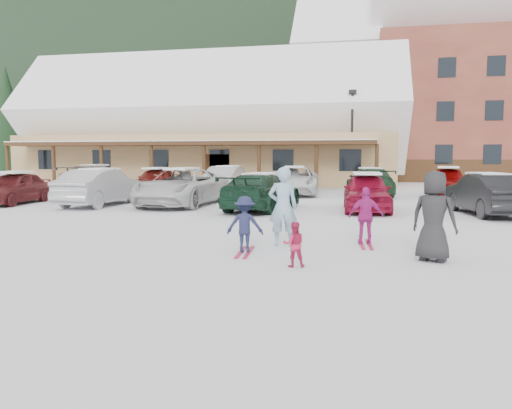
% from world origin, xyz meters
% --- Properties ---
extents(ground, '(160.00, 160.00, 0.00)m').
position_xyz_m(ground, '(0.00, 0.00, 0.00)').
color(ground, silver).
rests_on(ground, ground).
extents(forested_hillside, '(300.00, 70.00, 38.00)m').
position_xyz_m(forested_hillside, '(0.00, 85.00, 19.00)').
color(forested_hillside, black).
rests_on(forested_hillside, ground).
extents(day_lodge, '(29.12, 12.50, 10.38)m').
position_xyz_m(day_lodge, '(-9.00, 27.96, 3.94)').
color(day_lodge, tan).
rests_on(day_lodge, ground).
extents(alpine_hotel, '(31.48, 14.01, 21.48)m').
position_xyz_m(alpine_hotel, '(14.27, 38.00, 8.63)').
color(alpine_hotel, maroon).
rests_on(alpine_hotel, ground).
extents(lamp_post, '(0.50, 0.25, 6.38)m').
position_xyz_m(lamp_post, '(2.07, 23.63, 3.59)').
color(lamp_post, black).
rests_on(lamp_post, ground).
extents(conifer_0, '(4.40, 4.40, 10.20)m').
position_xyz_m(conifer_0, '(-26.00, 30.00, 5.69)').
color(conifer_0, black).
rests_on(conifer_0, ground).
extents(conifer_2, '(5.28, 5.28, 12.24)m').
position_xyz_m(conifer_2, '(-30.00, 42.00, 6.83)').
color(conifer_2, black).
rests_on(conifer_2, ground).
extents(conifer_3, '(3.96, 3.96, 9.18)m').
position_xyz_m(conifer_3, '(6.00, 44.00, 5.12)').
color(conifer_3, black).
rests_on(conifer_3, ground).
extents(adult_skier, '(0.75, 0.58, 1.85)m').
position_xyz_m(adult_skier, '(0.86, 1.39, 0.92)').
color(adult_skier, '#88ABBF').
rests_on(adult_skier, ground).
extents(toddler_red, '(0.48, 0.41, 0.86)m').
position_xyz_m(toddler_red, '(1.40, -0.74, 0.43)').
color(toddler_red, '#B9224B').
rests_on(toddler_red, ground).
extents(child_navy, '(0.83, 0.52, 1.23)m').
position_xyz_m(child_navy, '(0.18, 0.41, 0.62)').
color(child_navy, '#1A1E3E').
rests_on(child_navy, ground).
extents(skis_child_navy, '(0.31, 1.41, 0.03)m').
position_xyz_m(skis_child_navy, '(0.18, 0.41, 0.01)').
color(skis_child_navy, '#A71734').
rests_on(skis_child_navy, ground).
extents(child_magenta, '(0.82, 0.38, 1.37)m').
position_xyz_m(child_magenta, '(2.76, 1.93, 0.68)').
color(child_magenta, '#B42180').
rests_on(child_magenta, ground).
extents(skis_child_magenta, '(0.29, 1.41, 0.03)m').
position_xyz_m(skis_child_magenta, '(2.76, 1.93, 0.01)').
color(skis_child_magenta, '#A71734').
rests_on(skis_child_magenta, ground).
extents(bystander_dark, '(1.05, 0.89, 1.82)m').
position_xyz_m(bystander_dark, '(4.05, 0.31, 0.91)').
color(bystander_dark, '#242426').
rests_on(bystander_dark, ground).
extents(parked_car_0, '(1.95, 4.22, 1.40)m').
position_xyz_m(parked_car_0, '(-12.17, 9.13, 0.70)').
color(parked_car_0, maroon).
rests_on(parked_car_0, ground).
extents(parked_car_1, '(1.87, 4.77, 1.55)m').
position_xyz_m(parked_car_1, '(-8.10, 9.22, 0.77)').
color(parked_car_1, '#A8A9AE').
rests_on(parked_car_1, ground).
extents(parked_car_2, '(2.94, 5.77, 1.56)m').
position_xyz_m(parked_car_2, '(-4.76, 9.99, 0.78)').
color(parked_car_2, silver).
rests_on(parked_car_2, ground).
extents(parked_car_3, '(2.72, 5.13, 1.42)m').
position_xyz_m(parked_car_3, '(-1.11, 8.86, 0.71)').
color(parked_car_3, '#12311F').
rests_on(parked_car_3, ground).
extents(parked_car_4, '(1.87, 4.30, 1.44)m').
position_xyz_m(parked_car_4, '(2.87, 9.37, 0.72)').
color(parked_car_4, maroon).
rests_on(parked_car_4, ground).
extents(parked_car_5, '(2.31, 4.67, 1.47)m').
position_xyz_m(parked_car_5, '(7.05, 8.93, 0.74)').
color(parked_car_5, black).
rests_on(parked_car_5, ground).
extents(parked_car_7, '(2.32, 5.43, 1.56)m').
position_xyz_m(parked_car_7, '(-12.47, 16.50, 0.78)').
color(parked_car_7, gray).
rests_on(parked_car_7, ground).
extents(parked_car_8, '(1.75, 4.15, 1.40)m').
position_xyz_m(parked_car_8, '(-8.75, 16.57, 0.70)').
color(parked_car_8, maroon).
rests_on(parked_car_8, ground).
extents(parked_car_9, '(1.69, 4.62, 1.51)m').
position_xyz_m(parked_car_9, '(-4.71, 17.46, 0.76)').
color(parked_car_9, '#A7A8AB').
rests_on(parked_car_9, ground).
extents(parked_car_10, '(2.90, 5.62, 1.51)m').
position_xyz_m(parked_car_10, '(-0.83, 16.68, 0.76)').
color(parked_car_10, silver).
rests_on(parked_car_10, ground).
extents(parked_car_11, '(2.67, 5.22, 1.45)m').
position_xyz_m(parked_car_11, '(3.14, 16.82, 0.73)').
color(parked_car_11, '#1B3E24').
rests_on(parked_car_11, ground).
extents(parked_car_12, '(2.37, 4.67, 1.52)m').
position_xyz_m(parked_car_12, '(7.06, 17.12, 0.76)').
color(parked_car_12, '#830606').
rests_on(parked_car_12, ground).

